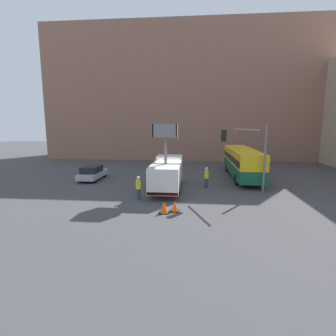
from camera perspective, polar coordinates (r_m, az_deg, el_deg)
ground_plane at (r=23.80m, az=0.55°, el=-4.40°), size 120.00×120.00×0.00m
building_backdrop_far at (r=46.39m, az=3.06°, el=15.57°), size 44.00×10.00×21.20m
utility_truck at (r=22.82m, az=-0.22°, el=-0.97°), size 2.38×7.24×5.77m
city_bus at (r=29.35m, az=15.82°, el=1.52°), size 2.48×11.66×3.08m
traffic_light_pole at (r=22.46m, az=17.38°, el=4.26°), size 3.91×3.65×5.58m
road_worker_near_truck at (r=20.18m, az=-6.47°, el=-4.33°), size 0.38×0.38×1.84m
road_worker_directing at (r=23.94m, az=8.37°, el=-2.05°), size 0.38×0.38×1.91m
traffic_cone_near_truck at (r=17.25m, az=-0.88°, el=-8.58°), size 0.69×0.69×0.79m
traffic_cone_mid_road at (r=17.59m, az=1.48°, el=-8.36°), size 0.62×0.62×0.71m
parked_car_curbside at (r=28.35m, az=-16.14°, el=-0.99°), size 1.84×4.43×1.46m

